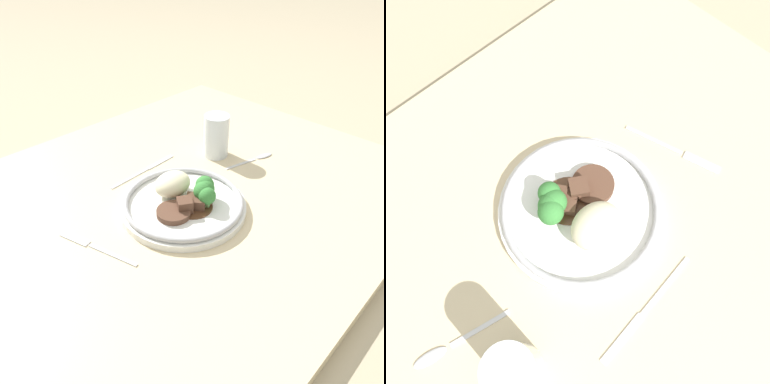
% 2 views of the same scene
% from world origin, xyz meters
% --- Properties ---
extents(ground_plane, '(8.00, 8.00, 0.00)m').
position_xyz_m(ground_plane, '(0.00, 0.00, 0.00)').
color(ground_plane, tan).
extents(dining_table, '(1.13, 0.91, 0.03)m').
position_xyz_m(dining_table, '(0.00, 0.00, 0.02)').
color(dining_table, beige).
rests_on(dining_table, ground).
extents(plate, '(0.28, 0.28, 0.07)m').
position_xyz_m(plate, '(-0.04, -0.06, 0.05)').
color(plate, white).
rests_on(plate, dining_table).
extents(juice_glass, '(0.07, 0.07, 0.11)m').
position_xyz_m(juice_glass, '(0.19, 0.05, 0.08)').
color(juice_glass, yellow).
rests_on(juice_glass, dining_table).
extents(fork, '(0.06, 0.18, 0.00)m').
position_xyz_m(fork, '(-0.25, -0.01, 0.03)').
color(fork, silver).
rests_on(fork, dining_table).
extents(knife, '(0.21, 0.02, 0.00)m').
position_xyz_m(knife, '(0.01, 0.13, 0.03)').
color(knife, silver).
rests_on(knife, dining_table).
extents(spoon, '(0.15, 0.05, 0.01)m').
position_xyz_m(spoon, '(0.26, -0.04, 0.04)').
color(spoon, silver).
rests_on(spoon, dining_table).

